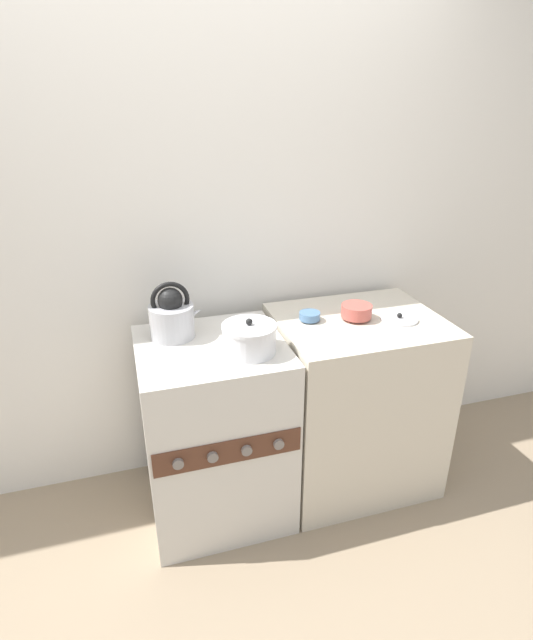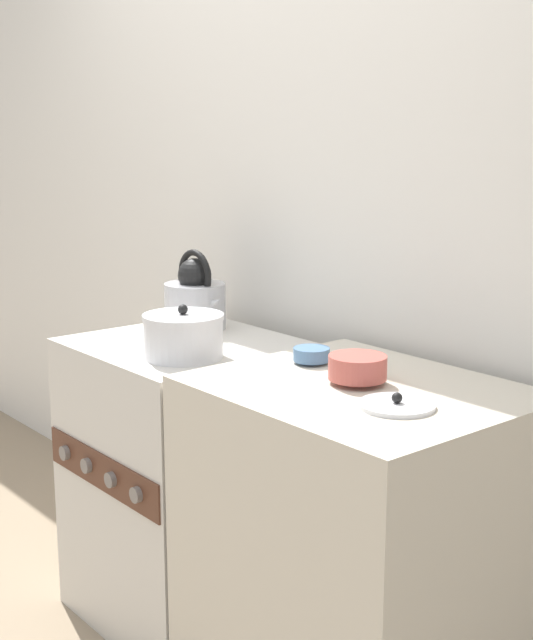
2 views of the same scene
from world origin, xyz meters
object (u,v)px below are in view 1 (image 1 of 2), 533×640
Objects in this scene: stove at (215,430)px; loose_pot_lid at (399,319)px; cooking_pot at (249,338)px; enamel_bowl at (356,311)px; small_ceramic_bowl at (310,316)px; kettle at (172,316)px.

loose_pot_lid is at bearing -2.71° from stove.
cooking_pot reaches higher than enamel_bowl.
small_ceramic_bowl is (0.33, 0.18, -0.02)m from cooking_pot.
enamel_bowl is 0.20m from loose_pot_lid.
stove is 0.53m from cooking_pot.
enamel_bowl is (0.55, 0.13, -0.00)m from cooking_pot.
kettle is (-0.14, 0.13, 0.53)m from stove.
cooking_pot is 0.38m from small_ceramic_bowl.
stove is 0.57m from kettle.
stove is at bearing -177.97° from enamel_bowl.
kettle is at bearing 170.30° from loose_pot_lid.
small_ceramic_bowl is at bearing 164.58° from loose_pot_lid.
kettle reaches higher than stove.
stove is at bearing -43.40° from kettle.
stove is 6.19× the size of enamel_bowl.
small_ceramic_bowl is 0.41m from loose_pot_lid.
loose_pot_lid is (0.40, -0.11, -0.02)m from small_ceramic_bowl.
kettle reaches higher than small_ceramic_bowl.
stove is 9.14× the size of small_ceramic_bowl.
loose_pot_lid is (1.01, -0.17, -0.07)m from kettle.
cooking_pot is at bearing -166.52° from enamel_bowl.
small_ceramic_bowl is at bearing 8.25° from stove.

